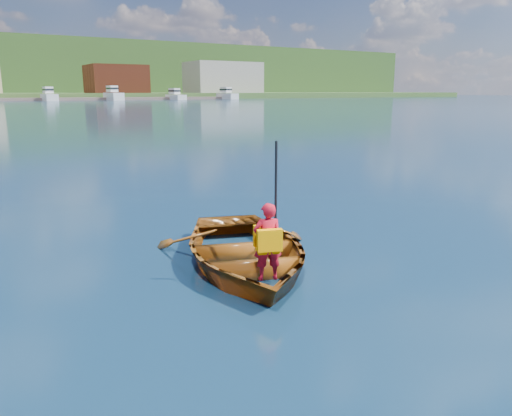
# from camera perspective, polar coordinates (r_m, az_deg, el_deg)

# --- Properties ---
(ground) EXTENTS (600.00, 600.00, 0.00)m
(ground) POSITION_cam_1_polar(r_m,az_deg,el_deg) (7.04, 1.64, -8.90)
(ground) COLOR #102241
(ground) RESTS_ON ground
(rowboat) EXTENTS (3.75, 4.42, 0.78)m
(rowboat) POSITION_cam_1_polar(r_m,az_deg,el_deg) (7.75, -1.34, -4.90)
(rowboat) COLOR brown
(rowboat) RESTS_ON ground
(child_paddler) EXTENTS (0.46, 0.42, 1.90)m
(child_paddler) POSITION_cam_1_polar(r_m,az_deg,el_deg) (6.82, 1.35, -3.78)
(child_paddler) COLOR red
(child_paddler) RESTS_ON ground
(hillside_trees) EXTENTS (272.43, 86.13, 26.65)m
(hillside_trees) POSITION_cam_1_polar(r_m,az_deg,el_deg) (242.78, -26.01, 15.42)
(hillside_trees) COLOR #382314
(hillside_trees) RESTS_ON ground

